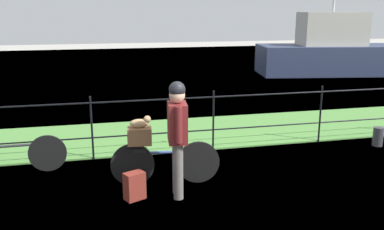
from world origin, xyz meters
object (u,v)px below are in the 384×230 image
Objects in this scene: wooden_crate at (140,136)px; moored_boat_near at (330,52)px; mooring_bollard at (378,137)px; terrier_dog at (141,122)px; cyclist_person at (177,129)px; bicycle_parked at (12,155)px; bicycle_main at (165,162)px; backpack_on_paving at (135,186)px.

wooden_crate is 0.06× the size of moored_boat_near.
moored_boat_near is (4.32, 9.02, 0.74)m from mooring_bollard.
moored_boat_near is at bearing 47.30° from terrier_dog.
moored_boat_near reaches higher than mooring_bollard.
cyclist_person is 2.94m from bicycle_parked.
bicycle_parked is at bearing 149.58° from cyclist_person.
bicycle_main is 4.17× the size of backpack_on_paving.
cyclist_person is at bearing -129.83° from moored_boat_near.
terrier_dog reaches higher than mooring_bollard.
backpack_on_paving is at bearing -109.45° from terrier_dog.
wooden_crate reaches higher than bicycle_parked.
cyclist_person is (0.45, -0.51, 0.00)m from terrier_dog.
terrier_dog is at bearing 131.81° from cyclist_person.
wooden_crate is 0.78m from backpack_on_paving.
terrier_dog is 0.80× the size of backpack_on_paving.
cyclist_person is (0.48, -0.51, 0.21)m from wooden_crate.
wooden_crate reaches higher than bicycle_main.
bicycle_main is 5.19× the size of terrier_dog.
wooden_crate is 0.21m from terrier_dog.
bicycle_main is 2.55m from bicycle_parked.
backpack_on_paving is (-0.51, -0.44, -0.15)m from bicycle_main.
moored_boat_near reaches higher than bicycle_main.
backpack_on_paving is at bearing -165.05° from mooring_bollard.
cyclist_person reaches higher than bicycle_main.
backpack_on_paving is (-0.62, 0.03, -0.80)m from cyclist_person.
backpack_on_paving is at bearing -37.56° from bicycle_parked.
bicycle_parked is at bearing -141.27° from moored_boat_near.
moored_boat_near reaches higher than cyclist_person.
terrier_dog is 2.33m from bicycle_parked.
cyclist_person is 4.49× the size of mooring_bollard.
terrier_dog is 4.92m from mooring_bollard.
bicycle_parked reaches higher than mooring_bollard.
wooden_crate is at bearing 173.22° from bicycle_main.
mooring_bollard is 10.02m from moored_boat_near.
bicycle_main is 0.73m from terrier_dog.
wooden_crate is 0.96× the size of mooring_bollard.
moored_boat_near is at bearing 50.17° from cyclist_person.
terrier_dog is at bearing 173.22° from bicycle_main.
moored_boat_near is (9.12, 9.86, 0.14)m from wooden_crate.
mooring_bollard is at bearing -115.58° from moored_boat_near.
moored_boat_near is at bearing 47.21° from wooden_crate.
bicycle_parked is (-2.47, 1.45, -0.67)m from cyclist_person.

